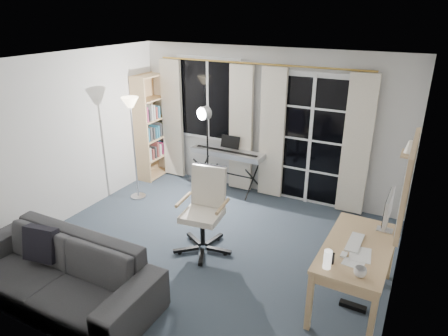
% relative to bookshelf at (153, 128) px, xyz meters
% --- Properties ---
extents(floor, '(4.50, 4.00, 0.02)m').
position_rel_bookshelf_xyz_m(floor, '(2.12, -1.79, -0.90)').
color(floor, '#333D4A').
rests_on(floor, ground).
extents(window, '(1.20, 0.08, 1.40)m').
position_rel_bookshelf_xyz_m(window, '(1.07, 0.19, 0.61)').
color(window, white).
rests_on(window, floor).
extents(french_door, '(1.32, 0.09, 2.11)m').
position_rel_bookshelf_xyz_m(french_door, '(2.87, 0.19, 0.13)').
color(french_door, white).
rests_on(french_door, floor).
extents(curtains, '(3.60, 0.07, 2.13)m').
position_rel_bookshelf_xyz_m(curtains, '(1.99, 0.09, 0.20)').
color(curtains, gold).
rests_on(curtains, floor).
extents(bookshelf, '(0.32, 0.88, 1.88)m').
position_rel_bookshelf_xyz_m(bookshelf, '(0.00, 0.00, 0.00)').
color(bookshelf, tan).
rests_on(bookshelf, floor).
extents(torchiere_lamp, '(0.32, 0.32, 1.68)m').
position_rel_bookshelf_xyz_m(torchiere_lamp, '(0.35, -0.97, 0.46)').
color(torchiere_lamp, '#B2B2B7').
rests_on(torchiere_lamp, floor).
extents(keyboard_piano, '(1.26, 0.63, 0.91)m').
position_rel_bookshelf_xyz_m(keyboard_piano, '(1.57, -0.09, -0.20)').
color(keyboard_piano, black).
rests_on(keyboard_piano, floor).
extents(studio_light, '(0.35, 0.35, 1.58)m').
position_rel_bookshelf_xyz_m(studio_light, '(1.37, -0.47, 0.37)').
color(studio_light, black).
rests_on(studio_light, floor).
extents(office_chair, '(0.75, 0.75, 1.09)m').
position_rel_bookshelf_xyz_m(office_chair, '(2.08, -1.70, -0.25)').
color(office_chair, black).
rests_on(office_chair, floor).
extents(desk, '(0.68, 1.31, 0.69)m').
position_rel_bookshelf_xyz_m(desk, '(4.00, -1.93, -0.28)').
color(desk, tan).
rests_on(desk, floor).
extents(monitor, '(0.17, 0.50, 0.43)m').
position_rel_bookshelf_xyz_m(monitor, '(4.20, -1.48, 0.06)').
color(monitor, silver).
rests_on(monitor, desk).
extents(desk_clutter, '(0.42, 0.79, 0.88)m').
position_rel_bookshelf_xyz_m(desk_clutter, '(3.94, -2.15, -0.35)').
color(desk_clutter, white).
rests_on(desk_clutter, desk).
extents(mug, '(0.12, 0.09, 0.11)m').
position_rel_bookshelf_xyz_m(mug, '(4.10, -2.43, -0.14)').
color(mug, silver).
rests_on(mug, desk).
extents(wall_mirror, '(0.04, 0.94, 0.74)m').
position_rel_bookshelf_xyz_m(wall_mirror, '(4.34, -2.14, 0.66)').
color(wall_mirror, tan).
rests_on(wall_mirror, floor).
extents(framed_print, '(0.03, 0.42, 0.32)m').
position_rel_bookshelf_xyz_m(framed_print, '(4.35, -1.24, 0.71)').
color(framed_print, tan).
rests_on(framed_print, floor).
extents(wall_shelf, '(0.16, 0.30, 0.18)m').
position_rel_bookshelf_xyz_m(wall_shelf, '(4.28, -0.74, 0.51)').
color(wall_shelf, tan).
rests_on(wall_shelf, floor).
extents(sofa, '(2.28, 0.67, 0.89)m').
position_rel_bookshelf_xyz_m(sofa, '(1.18, -3.34, -0.45)').
color(sofa, '#2B2B2D').
rests_on(sofa, floor).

